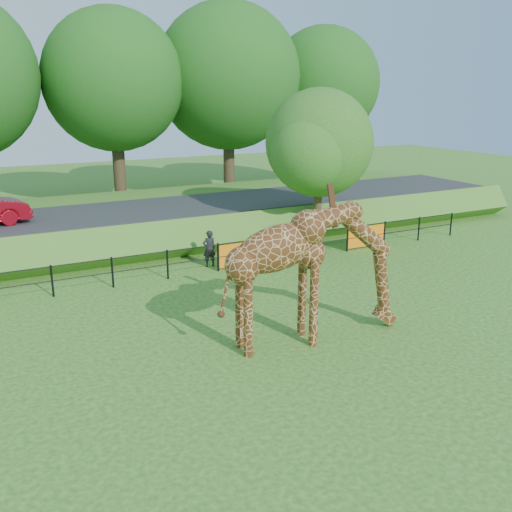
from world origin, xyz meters
name	(u,v)px	position (x,y,z in m)	size (l,w,h in m)	color
ground	(276,371)	(0.00, 0.00, 0.00)	(90.00, 90.00, 0.00)	#265A16
giraffe	(314,274)	(1.80, 1.16, 1.91)	(5.34, 0.98, 3.81)	#522A11
perimeter_fence	(168,265)	(0.00, 8.00, 0.55)	(28.07, 0.10, 1.10)	black
embankment	(115,221)	(0.00, 15.50, 0.65)	(40.00, 9.00, 1.30)	#265A16
road	(122,212)	(0.00, 14.00, 1.36)	(40.00, 5.00, 0.12)	#2B2C2E
visitor	(209,249)	(1.95, 8.73, 0.72)	(0.53, 0.35, 1.44)	black
tree_east	(321,147)	(7.60, 9.63, 4.28)	(5.40, 4.71, 6.76)	#372A18
bg_tree_line	(111,79)	(1.89, 22.00, 7.19)	(37.30, 8.80, 11.82)	#372A18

